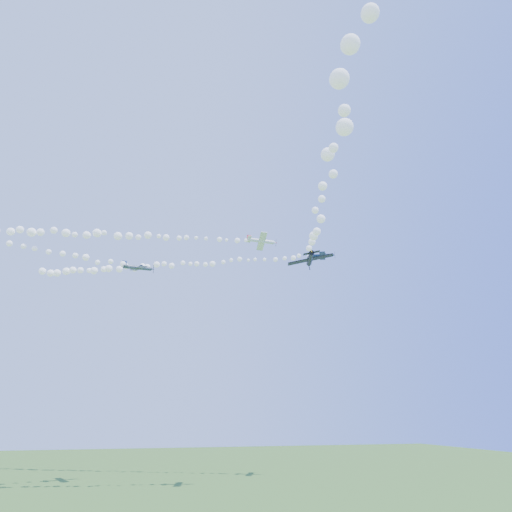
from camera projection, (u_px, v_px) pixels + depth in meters
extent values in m
plane|color=#375821|center=(238.00, 492.00, 82.01)|extent=(260.00, 260.00, 0.00)
cylinder|color=white|center=(261.00, 241.00, 95.82)|extent=(5.94, 1.29, 1.35)
cone|color=white|center=(275.00, 243.00, 96.09)|extent=(0.81, 0.84, 0.85)
cone|color=#AD1327|center=(276.00, 243.00, 96.12)|extent=(0.34, 0.30, 0.30)
cube|color=black|center=(276.00, 243.00, 96.11)|extent=(0.28, 0.50, 1.83)
cube|color=white|center=(262.00, 241.00, 95.78)|extent=(2.25, 7.22, 1.77)
cube|color=white|center=(249.00, 239.00, 95.62)|extent=(1.11, 2.58, 0.68)
cube|color=#AD1327|center=(249.00, 237.00, 95.91)|extent=(1.06, 0.44, 1.24)
sphere|color=black|center=(264.00, 240.00, 96.09)|extent=(0.85, 0.91, 0.89)
cylinder|color=#0D1D3C|center=(321.00, 255.00, 112.06)|extent=(5.53, 3.43, 0.94)
cone|color=#0D1D3C|center=(334.00, 255.00, 111.55)|extent=(0.98, 1.01, 0.79)
cone|color=white|center=(335.00, 255.00, 111.48)|extent=(0.39, 0.38, 0.28)
cube|color=black|center=(335.00, 255.00, 111.50)|extent=(0.11, 0.26, 1.84)
cube|color=#0D1D3C|center=(322.00, 256.00, 111.99)|extent=(4.27, 7.12, 0.60)
cube|color=#0D1D3C|center=(311.00, 256.00, 112.50)|extent=(1.79, 2.63, 0.25)
cube|color=white|center=(311.00, 254.00, 112.67)|extent=(0.88, 0.53, 1.18)
sphere|color=black|center=(325.00, 254.00, 112.04)|extent=(0.93, 0.97, 0.75)
cylinder|color=#3E495A|center=(137.00, 268.00, 101.44)|extent=(6.81, 2.00, 1.52)
cone|color=#3E495A|center=(152.00, 269.00, 103.39)|extent=(0.98, 1.03, 0.97)
cone|color=navy|center=(154.00, 269.00, 103.66)|extent=(0.40, 0.37, 0.34)
cube|color=black|center=(153.00, 269.00, 103.59)|extent=(0.17, 0.54, 2.11)
cube|color=#3E495A|center=(138.00, 268.00, 101.57)|extent=(4.24, 8.25, 1.60)
cube|color=#3E495A|center=(125.00, 266.00, 99.83)|extent=(1.83, 3.02, 0.63)
cube|color=navy|center=(124.00, 264.00, 99.89)|extent=(1.08, 0.66, 1.42)
sphere|color=black|center=(141.00, 266.00, 102.02)|extent=(1.04, 1.14, 0.99)
cylinder|color=black|center=(310.00, 258.00, 62.41)|extent=(1.34, 5.51, 1.04)
cone|color=black|center=(309.00, 264.00, 65.21)|extent=(0.80, 0.74, 0.76)
cone|color=#F2AB1C|center=(309.00, 265.00, 65.60)|extent=(0.28, 0.31, 0.27)
cube|color=black|center=(309.00, 265.00, 65.50)|extent=(0.48, 0.10, 1.71)
cube|color=black|center=(310.00, 259.00, 62.60)|extent=(6.68, 3.32, 1.51)
cube|color=black|center=(311.00, 253.00, 60.10)|extent=(2.44, 1.45, 0.57)
cube|color=#F2AB1C|center=(311.00, 249.00, 60.19)|extent=(0.55, 0.86, 1.12)
sphere|color=black|center=(309.00, 258.00, 63.25)|extent=(0.93, 0.83, 0.80)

